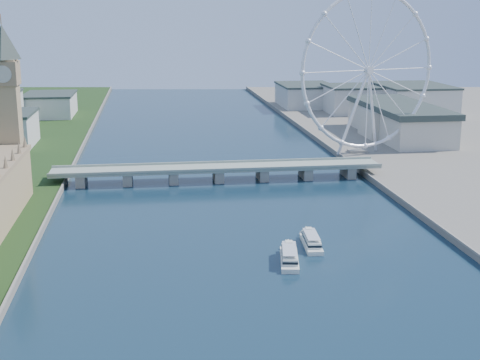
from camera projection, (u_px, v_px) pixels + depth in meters
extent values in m
cube|color=tan|center=(10.00, 127.00, 401.21)|extent=(13.00, 13.00, 80.00)
cube|color=#937A59|center=(5.00, 73.00, 393.51)|extent=(15.00, 15.00, 14.00)
pyramid|color=#2D3833|center=(1.00, 24.00, 386.77)|extent=(20.02, 20.02, 20.00)
cube|color=gray|center=(218.00, 168.00, 447.40)|extent=(220.00, 22.00, 2.00)
cube|color=gray|center=(81.00, 179.00, 436.79)|extent=(6.00, 20.00, 7.50)
cube|color=gray|center=(128.00, 178.00, 440.71)|extent=(6.00, 20.00, 7.50)
cube|color=gray|center=(173.00, 176.00, 444.62)|extent=(6.00, 20.00, 7.50)
cube|color=gray|center=(218.00, 175.00, 448.54)|extent=(6.00, 20.00, 7.50)
cube|color=gray|center=(262.00, 174.00, 452.46)|extent=(6.00, 20.00, 7.50)
cube|color=gray|center=(305.00, 172.00, 456.38)|extent=(6.00, 20.00, 7.50)
cube|color=gray|center=(348.00, 171.00, 460.30)|extent=(6.00, 20.00, 7.50)
torus|color=silver|center=(369.00, 70.00, 501.65)|extent=(113.60, 39.12, 118.60)
cylinder|color=silver|center=(369.00, 70.00, 501.65)|extent=(7.25, 6.61, 6.00)
cube|color=gray|center=(357.00, 151.00, 526.28)|extent=(14.00, 10.00, 2.00)
cube|color=beige|center=(9.00, 130.00, 549.72)|extent=(40.00, 60.00, 26.00)
cube|color=beige|center=(50.00, 105.00, 715.01)|extent=(50.00, 70.00, 22.00)
cube|color=beige|center=(354.00, 100.00, 738.16)|extent=(60.00, 60.00, 28.00)
cube|color=beige|center=(413.00, 100.00, 726.53)|extent=(70.00, 90.00, 30.00)
cube|color=beige|center=(306.00, 96.00, 791.13)|extent=(60.00, 80.00, 24.00)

